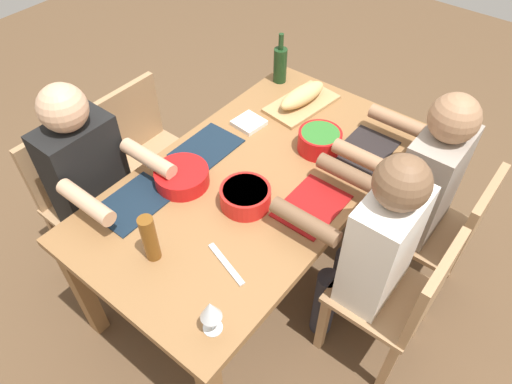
% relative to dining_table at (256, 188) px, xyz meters
% --- Properties ---
extents(ground_plane, '(8.00, 8.00, 0.00)m').
position_rel_dining_table_xyz_m(ground_plane, '(0.00, 0.00, -0.65)').
color(ground_plane, brown).
extents(dining_table, '(1.70, 0.94, 0.74)m').
position_rel_dining_table_xyz_m(dining_table, '(0.00, 0.00, 0.00)').
color(dining_table, olive).
rests_on(dining_table, ground_plane).
extents(chair_far_left, '(0.40, 0.40, 0.85)m').
position_rel_dining_table_xyz_m(chair_far_left, '(-0.47, 0.79, -0.17)').
color(chair_far_left, '#A87F56').
rests_on(chair_far_left, ground_plane).
extents(diner_far_left, '(0.41, 0.53, 1.20)m').
position_rel_dining_table_xyz_m(diner_far_left, '(-0.47, 0.61, 0.04)').
color(diner_far_left, '#2D2D38').
rests_on(diner_far_left, ground_plane).
extents(chair_near_right, '(0.40, 0.40, 0.85)m').
position_rel_dining_table_xyz_m(chair_near_right, '(0.47, -0.79, -0.17)').
color(chair_near_right, '#A87F56').
rests_on(chair_near_right, ground_plane).
extents(diner_near_right, '(0.41, 0.53, 1.20)m').
position_rel_dining_table_xyz_m(diner_near_right, '(0.47, -0.61, 0.04)').
color(diner_near_right, '#2D2D38').
rests_on(diner_near_right, ground_plane).
extents(chair_near_center, '(0.40, 0.40, 0.85)m').
position_rel_dining_table_xyz_m(chair_near_center, '(0.00, -0.79, -0.17)').
color(chair_near_center, '#A87F56').
rests_on(chair_near_center, ground_plane).
extents(chair_far_center, '(0.40, 0.40, 0.85)m').
position_rel_dining_table_xyz_m(chair_far_center, '(0.00, 0.79, -0.17)').
color(chair_far_center, '#A87F56').
rests_on(chair_far_center, ground_plane).
extents(diner_far_center, '(0.41, 0.53, 1.20)m').
position_rel_dining_table_xyz_m(diner_far_center, '(-0.00, 0.61, 0.04)').
color(diner_far_center, '#2D2D38').
rests_on(diner_far_center, ground_plane).
extents(serving_bowl_salad, '(0.22, 0.22, 0.09)m').
position_rel_dining_table_xyz_m(serving_bowl_salad, '(0.17, 0.07, 0.14)').
color(serving_bowl_salad, red).
rests_on(serving_bowl_salad, dining_table).
extents(serving_bowl_greens, '(0.21, 0.21, 0.10)m').
position_rel_dining_table_xyz_m(serving_bowl_greens, '(-0.34, 0.13, 0.14)').
color(serving_bowl_greens, red).
rests_on(serving_bowl_greens, dining_table).
extents(serving_bowl_pasta, '(0.24, 0.24, 0.08)m').
position_rel_dining_table_xyz_m(serving_bowl_pasta, '(0.25, -0.23, 0.13)').
color(serving_bowl_pasta, red).
rests_on(serving_bowl_pasta, dining_table).
extents(cutting_board, '(0.42, 0.27, 0.02)m').
position_rel_dining_table_xyz_m(cutting_board, '(-0.58, -0.15, 0.10)').
color(cutting_board, tan).
rests_on(cutting_board, dining_table).
extents(bread_loaf, '(0.33, 0.15, 0.09)m').
position_rel_dining_table_xyz_m(bread_loaf, '(-0.58, -0.15, 0.15)').
color(bread_loaf, tan).
rests_on(bread_loaf, cutting_board).
extents(wine_bottle, '(0.08, 0.08, 0.29)m').
position_rel_dining_table_xyz_m(wine_bottle, '(-0.70, -0.38, 0.19)').
color(wine_bottle, '#193819').
rests_on(wine_bottle, dining_table).
extents(beer_bottle, '(0.06, 0.06, 0.22)m').
position_rel_dining_table_xyz_m(beer_bottle, '(0.61, -0.03, 0.20)').
color(beer_bottle, brown).
rests_on(beer_bottle, dining_table).
extents(wine_glass, '(0.08, 0.08, 0.17)m').
position_rel_dining_table_xyz_m(wine_glass, '(0.69, 0.36, 0.20)').
color(wine_glass, silver).
rests_on(wine_glass, dining_table).
extents(placemat_far_left, '(0.32, 0.23, 0.01)m').
position_rel_dining_table_xyz_m(placemat_far_left, '(-0.47, 0.31, 0.09)').
color(placemat_far_left, black).
rests_on(placemat_far_left, dining_table).
extents(placemat_near_right, '(0.32, 0.23, 0.01)m').
position_rel_dining_table_xyz_m(placemat_near_right, '(0.47, -0.31, 0.09)').
color(placemat_near_right, '#142333').
rests_on(placemat_near_right, dining_table).
extents(placemat_near_center, '(0.32, 0.23, 0.01)m').
position_rel_dining_table_xyz_m(placemat_near_center, '(0.00, -0.31, 0.09)').
color(placemat_near_center, '#142333').
rests_on(placemat_near_center, dining_table).
extents(placemat_far_center, '(0.32, 0.23, 0.01)m').
position_rel_dining_table_xyz_m(placemat_far_center, '(0.00, 0.31, 0.09)').
color(placemat_far_center, maroon).
rests_on(placemat_far_center, dining_table).
extents(carving_knife, '(0.09, 0.23, 0.01)m').
position_rel_dining_table_xyz_m(carving_knife, '(0.46, 0.22, 0.09)').
color(carving_knife, silver).
rests_on(carving_knife, dining_table).
extents(napkin_stack, '(0.15, 0.15, 0.02)m').
position_rel_dining_table_xyz_m(napkin_stack, '(-0.27, -0.26, 0.10)').
color(napkin_stack, white).
rests_on(napkin_stack, dining_table).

